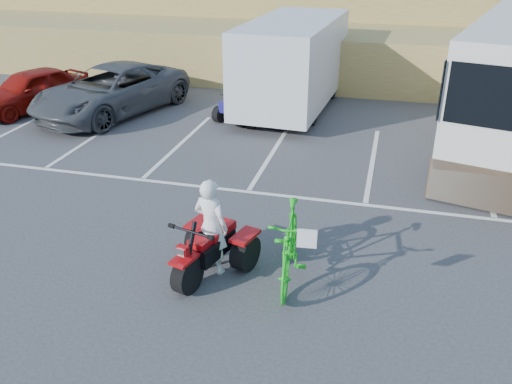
% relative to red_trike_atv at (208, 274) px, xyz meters
% --- Properties ---
extents(ground, '(100.00, 100.00, 0.00)m').
position_rel_red_trike_atv_xyz_m(ground, '(-0.19, 1.01, 0.00)').
color(ground, '#3A3A3D').
rests_on(ground, ground).
extents(parking_stripes, '(28.00, 5.16, 0.01)m').
position_rel_red_trike_atv_xyz_m(parking_stripes, '(0.67, 5.08, 0.00)').
color(parking_stripes, white).
rests_on(parking_stripes, ground).
extents(grass_embankment, '(40.00, 8.50, 3.10)m').
position_rel_red_trike_atv_xyz_m(grass_embankment, '(-0.19, 16.49, 1.42)').
color(grass_embankment, olive).
rests_on(grass_embankment, ground).
extents(red_trike_atv, '(1.69, 2.00, 1.12)m').
position_rel_red_trike_atv_xyz_m(red_trike_atv, '(0.00, 0.00, 0.00)').
color(red_trike_atv, '#A3090C').
rests_on(red_trike_atv, ground).
extents(rider, '(0.73, 0.58, 1.77)m').
position_rel_red_trike_atv_xyz_m(rider, '(0.04, 0.14, 0.89)').
color(rider, white).
rests_on(rider, ground).
extents(green_dirt_bike, '(0.83, 2.28, 1.34)m').
position_rel_red_trike_atv_xyz_m(green_dirt_bike, '(1.41, 0.24, 0.67)').
color(green_dirt_bike, '#14BF19').
rests_on(green_dirt_bike, ground).
extents(grey_pickup, '(4.13, 6.13, 1.56)m').
position_rel_red_trike_atv_xyz_m(grey_pickup, '(-6.15, 8.16, 0.78)').
color(grey_pickup, '#3F4346').
rests_on(grey_pickup, ground).
extents(red_car, '(3.04, 4.35, 1.38)m').
position_rel_red_trike_atv_xyz_m(red_car, '(-8.96, 7.87, 0.69)').
color(red_car, maroon).
rests_on(red_car, ground).
extents(cargo_trailer, '(2.91, 6.43, 2.93)m').
position_rel_red_trike_atv_xyz_m(cargo_trailer, '(-0.50, 10.25, 1.59)').
color(cargo_trailer, silver).
rests_on(cargo_trailer, ground).
extents(quad_atv_blue, '(1.54, 1.76, 0.96)m').
position_rel_red_trike_atv_xyz_m(quad_atv_blue, '(-1.85, 8.47, 0.00)').
color(quad_atv_blue, navy).
rests_on(quad_atv_blue, ground).
extents(quad_atv_green, '(1.34, 1.71, 1.06)m').
position_rel_red_trike_atv_xyz_m(quad_atv_green, '(-0.84, 8.38, 0.00)').
color(quad_atv_green, '#135513').
rests_on(quad_atv_green, ground).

